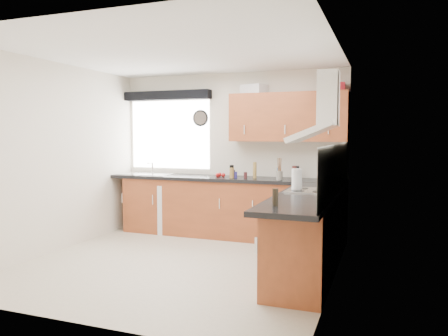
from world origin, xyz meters
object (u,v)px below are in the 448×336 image
at_px(extractor_hood, 321,115).
at_px(washing_machine, 176,208).
at_px(upper_cabinets, 288,117).
at_px(oven, 310,233).

xyz_separation_m(extractor_hood, washing_machine, (-2.41, 1.22, -1.39)).
bearing_deg(upper_cabinets, oven, -67.46).
height_order(extractor_hood, washing_machine, extractor_hood).
xyz_separation_m(oven, upper_cabinets, (-0.55, 1.32, 1.38)).
bearing_deg(extractor_hood, washing_machine, 153.11).
distance_m(extractor_hood, upper_cabinets, 1.48).
distance_m(oven, washing_machine, 2.61).
xyz_separation_m(oven, washing_machine, (-2.31, 1.22, -0.04)).
distance_m(oven, extractor_hood, 1.35).
bearing_deg(oven, washing_machine, 152.11).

